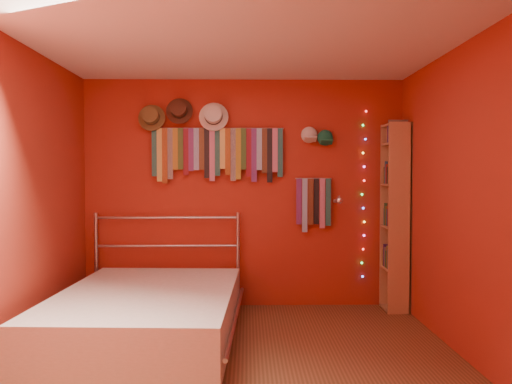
{
  "coord_description": "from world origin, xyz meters",
  "views": [
    {
      "loc": [
        0.04,
        -3.76,
        1.46
      ],
      "look_at": [
        0.12,
        0.9,
        1.29
      ],
      "focal_mm": 35.0,
      "sensor_mm": 36.0,
      "label": 1
    }
  ],
  "objects": [
    {
      "name": "fedora_brown",
      "position": [
        -0.7,
        1.65,
        2.15
      ],
      "size": [
        0.29,
        0.16,
        0.29
      ],
      "rotation": [
        1.36,
        0.0,
        0.0
      ],
      "color": "#432518",
      "rests_on": "back_wall"
    },
    {
      "name": "bookshelf",
      "position": [
        1.66,
        1.53,
        1.02
      ],
      "size": [
        0.25,
        0.34,
        2.0
      ],
      "color": "#AE724E",
      "rests_on": "ground"
    },
    {
      "name": "ceiling",
      "position": [
        0.0,
        0.0,
        2.5
      ],
      "size": [
        3.5,
        3.5,
        0.02
      ],
      "primitive_type": "cube",
      "color": "white",
      "rests_on": "back_wall"
    },
    {
      "name": "tie_rack",
      "position": [
        -0.29,
        1.69,
        1.71
      ],
      "size": [
        1.45,
        0.03,
        0.6
      ],
      "color": "#A9A9AE",
      "rests_on": "back_wall"
    },
    {
      "name": "back_wall",
      "position": [
        0.0,
        1.75,
        1.25
      ],
      "size": [
        3.5,
        0.02,
        2.5
      ],
      "primitive_type": "cube",
      "color": "maroon",
      "rests_on": "ground"
    },
    {
      "name": "left_wall",
      "position": [
        -1.75,
        0.0,
        1.25
      ],
      "size": [
        0.02,
        3.5,
        2.5
      ],
      "primitive_type": "cube",
      "color": "maroon",
      "rests_on": "ground"
    },
    {
      "name": "cap_white",
      "position": [
        0.71,
        1.7,
        1.89
      ],
      "size": [
        0.18,
        0.23,
        0.18
      ],
      "color": "silver",
      "rests_on": "back_wall"
    },
    {
      "name": "cap_green",
      "position": [
        0.89,
        1.7,
        1.86
      ],
      "size": [
        0.18,
        0.22,
        0.18
      ],
      "color": "#186D4B",
      "rests_on": "back_wall"
    },
    {
      "name": "ground",
      "position": [
        0.0,
        0.0,
        0.0
      ],
      "size": [
        3.5,
        3.5,
        0.0
      ],
      "primitive_type": "plane",
      "color": "brown",
      "rests_on": "ground"
    },
    {
      "name": "fedora_white",
      "position": [
        -0.33,
        1.65,
        2.09
      ],
      "size": [
        0.32,
        0.17,
        0.32
      ],
      "rotation": [
        1.36,
        0.0,
        0.0
      ],
      "color": "silver",
      "rests_on": "back_wall"
    },
    {
      "name": "fedora_olive",
      "position": [
        -1.0,
        1.65,
        2.08
      ],
      "size": [
        0.29,
        0.16,
        0.29
      ],
      "rotation": [
        1.36,
        0.0,
        0.0
      ],
      "color": "brown",
      "rests_on": "back_wall"
    },
    {
      "name": "fairy_lights",
      "position": [
        1.32,
        1.71,
        1.24
      ],
      "size": [
        0.06,
        0.02,
        1.85
      ],
      "color": "#FF3333",
      "rests_on": "back_wall"
    },
    {
      "name": "bed",
      "position": [
        -0.83,
        0.56,
        0.24
      ],
      "size": [
        1.67,
        2.19,
        1.04
      ],
      "rotation": [
        0.0,
        0.0,
        -0.04
      ],
      "color": "#A9A9AE",
      "rests_on": "ground"
    },
    {
      "name": "small_tie_rack",
      "position": [
        0.76,
        1.68,
        1.16
      ],
      "size": [
        0.4,
        0.03,
        0.59
      ],
      "color": "#A9A9AE",
      "rests_on": "back_wall"
    },
    {
      "name": "right_wall",
      "position": [
        1.75,
        0.0,
        1.25
      ],
      "size": [
        0.02,
        3.5,
        2.5
      ],
      "primitive_type": "cube",
      "color": "maroon",
      "rests_on": "ground"
    },
    {
      "name": "reading_lamp",
      "position": [
        1.01,
        1.51,
        1.18
      ],
      "size": [
        0.07,
        0.32,
        0.09
      ],
      "color": "#A9A9AE",
      "rests_on": "back_wall"
    }
  ]
}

